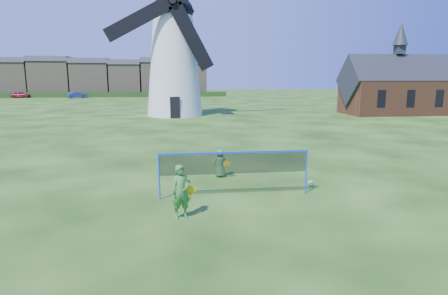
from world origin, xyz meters
TOP-DOWN VIEW (x-y plane):
  - ground at (0.00, 0.00)m, footprint 220.00×220.00m
  - windmill at (-1.55, 27.34)m, footprint 13.11×5.74m
  - chapel at (22.28, 25.94)m, footprint 11.41×5.53m
  - badminton_net at (0.42, -0.56)m, footprint 5.05×0.05m
  - player_girl at (-1.39, -2.34)m, footprint 0.75×0.53m
  - player_boy at (0.25, 2.04)m, footprint 0.67×0.46m
  - play_ball at (3.42, 0.27)m, footprint 0.22×0.22m
  - terraced_houses at (-23.28, 72.00)m, footprint 57.44×8.40m
  - hedge at (-22.00, 66.00)m, footprint 62.00×0.80m
  - car_left at (-31.26, 65.68)m, footprint 3.60×1.64m
  - car_right at (-20.08, 63.06)m, footprint 3.83×2.67m

SIDE VIEW (x-z plane):
  - ground at x=0.00m, z-range 0.00..0.00m
  - play_ball at x=3.42m, z-range 0.00..0.22m
  - hedge at x=-22.00m, z-range 0.00..1.00m
  - player_boy at x=0.25m, z-range 0.00..1.14m
  - car_right at x=-20.08m, z-range 0.00..1.20m
  - car_left at x=-31.26m, z-range 0.00..1.20m
  - player_girl at x=-1.39m, z-range 0.00..1.56m
  - badminton_net at x=0.42m, z-range 0.36..1.91m
  - chapel at x=22.28m, z-range -2.11..7.54m
  - terraced_houses at x=-23.28m, z-range -0.14..7.97m
  - windmill at x=-1.55m, z-range -2.78..14.86m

